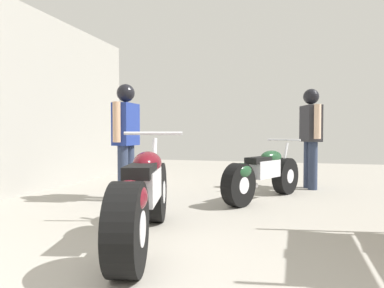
# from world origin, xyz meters

# --- Properties ---
(ground_plane) EXTENTS (15.20, 15.20, 0.00)m
(ground_plane) POSITION_xyz_m (0.00, 3.17, 0.00)
(ground_plane) COLOR #9E998E
(motorcycle_maroon_cruiser) EXTENTS (0.83, 2.03, 0.96)m
(motorcycle_maroon_cruiser) POSITION_xyz_m (-0.31, 1.97, 0.40)
(motorcycle_maroon_cruiser) COLOR black
(motorcycle_maroon_cruiser) RESTS_ON ground_plane
(motorcycle_black_naked) EXTENTS (0.97, 1.72, 0.86)m
(motorcycle_black_naked) POSITION_xyz_m (0.50, 4.23, 0.36)
(motorcycle_black_naked) COLOR black
(motorcycle_black_naked) RESTS_ON ground_plane
(mechanic_in_blue) EXTENTS (0.25, 0.64, 1.63)m
(mechanic_in_blue) POSITION_xyz_m (-1.36, 3.71, 0.98)
(mechanic_in_blue) COLOR #2D3851
(mechanic_in_blue) RESTS_ON ground_plane
(mechanic_with_helmet) EXTENTS (0.37, 0.66, 1.69)m
(mechanic_with_helmet) POSITION_xyz_m (1.18, 5.48, 1.01)
(mechanic_with_helmet) COLOR #2D3851
(mechanic_with_helmet) RESTS_ON ground_plane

